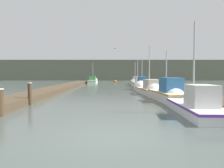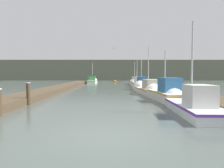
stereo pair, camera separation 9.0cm
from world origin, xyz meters
The scene contains 16 objects.
ground_plane centered at (0.00, 0.00, 0.00)m, with size 200.00×200.00×0.00m.
dock_left centered at (-6.05, 16.00, 0.21)m, with size 2.24×40.00×0.43m.
dock_right centered at (6.05, 16.00, 0.21)m, with size 2.24×40.00×0.43m.
distant_shore_ridge centered at (0.00, 57.76, 2.88)m, with size 120.00×16.00×5.76m.
fishing_boat_0 centered at (3.86, 4.00, 0.38)m, with size 1.72×5.75×4.80m.
fishing_boat_1 centered at (3.82, 8.45, 0.50)m, with size 2.03×5.56×3.93m.
fishing_boat_2 centered at (3.46, 13.54, 0.40)m, with size 2.27×6.22×5.07m.
fishing_boat_3 centered at (3.68, 18.94, 0.42)m, with size 2.15×6.17×4.31m.
fishing_boat_4 centered at (3.77, 23.96, 0.43)m, with size 1.46×5.87×4.35m.
fishing_boat_5 centered at (4.04, 29.39, 0.44)m, with size 1.64×5.30×4.26m.
fishing_boat_6 centered at (-3.79, 33.87, 0.45)m, with size 1.61×6.03×4.40m.
mooring_piling_0 centered at (5.13, 6.19, 0.62)m, with size 0.24×0.24×1.23m.
mooring_piling_1 centered at (-4.88, 5.96, 0.67)m, with size 0.26×0.26×1.34m.
mooring_piling_2 centered at (-4.95, 36.89, 0.56)m, with size 0.32×0.32×1.11m.
channel_buoy centered at (0.71, 38.63, 0.18)m, with size 0.63×0.63×1.13m.
seagull_lead centered at (0.29, 16.04, 4.64)m, with size 0.32×0.55×0.12m.
Camera 2 is at (0.08, -5.80, 1.86)m, focal length 32.00 mm.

